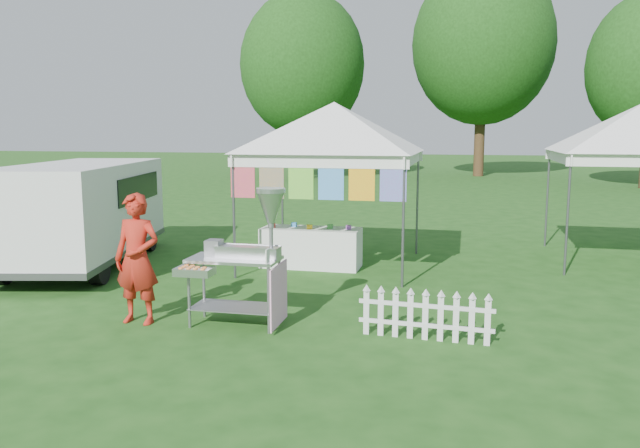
# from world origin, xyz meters

# --- Properties ---
(ground) EXTENTS (120.00, 120.00, 0.00)m
(ground) POSITION_xyz_m (0.00, 0.00, 0.00)
(ground) COLOR #1C4915
(ground) RESTS_ON ground
(canopy_main) EXTENTS (4.24, 4.24, 3.45)m
(canopy_main) POSITION_xyz_m (0.00, 3.49, 2.99)
(canopy_main) COLOR #59595E
(canopy_main) RESTS_ON ground
(tree_left) EXTENTS (6.40, 6.40, 9.53)m
(tree_left) POSITION_xyz_m (-6.00, 24.00, 5.83)
(tree_left) COLOR #3E2416
(tree_left) RESTS_ON ground
(tree_mid) EXTENTS (7.60, 7.60, 11.52)m
(tree_mid) POSITION_xyz_m (3.00, 28.00, 7.14)
(tree_mid) COLOR #3E2416
(tree_mid) RESTS_ON ground
(donut_cart) EXTENTS (1.28, 0.89, 1.78)m
(donut_cart) POSITION_xyz_m (-0.29, -0.37, 1.05)
(donut_cart) COLOR gray
(donut_cart) RESTS_ON ground
(vendor) EXTENTS (0.63, 0.43, 1.70)m
(vendor) POSITION_xyz_m (-1.74, -0.56, 0.85)
(vendor) COLOR red
(vendor) RESTS_ON ground
(cargo_van) EXTENTS (2.78, 4.84, 1.89)m
(cargo_van) POSITION_xyz_m (-4.53, 2.49, 1.02)
(cargo_van) COLOR silver
(cargo_van) RESTS_ON ground
(picket_fence) EXTENTS (1.62, 0.13, 0.56)m
(picket_fence) POSITION_xyz_m (1.94, -0.40, 0.29)
(picket_fence) COLOR silver
(picket_fence) RESTS_ON ground
(display_table) EXTENTS (1.80, 0.70, 0.72)m
(display_table) POSITION_xyz_m (-0.37, 3.22, 0.36)
(display_table) COLOR white
(display_table) RESTS_ON ground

